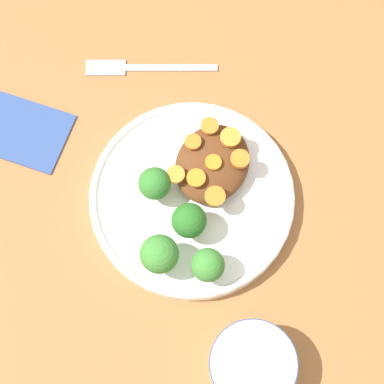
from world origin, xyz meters
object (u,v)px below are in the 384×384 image
dip_bowl (252,365)px  napkin (16,129)px  plate (192,197)px  fork (138,67)px

dip_bowl → napkin: 0.44m
plate → napkin: plate is taller
plate → fork: size_ratio=1.51×
fork → napkin: (0.11, 0.15, 0.00)m
fork → napkin: bearing=30.0°
plate → fork: (0.15, -0.15, -0.01)m
fork → dip_bowl: bearing=109.7°
dip_bowl → fork: size_ratio=0.58×
fork → plate: bearing=111.2°
fork → napkin: size_ratio=1.19×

